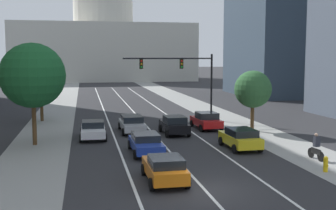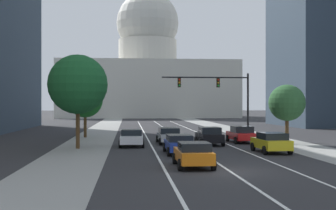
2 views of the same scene
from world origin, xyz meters
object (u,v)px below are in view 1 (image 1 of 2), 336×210
Objects in this scene: car_black at (174,125)px; car_red at (206,120)px; traffic_signal_mast at (184,72)px; cyclist at (316,147)px; capitol_building at (104,36)px; car_silver at (132,123)px; car_white at (93,129)px; car_yellow at (240,138)px; street_tree_near_left at (33,76)px; car_orange at (165,168)px; fire_hydrant at (326,164)px; street_tree_mid_right at (253,89)px; street_tree_mid_left at (41,82)px; car_blue at (146,143)px.

car_red is at bearing -60.29° from car_black.
traffic_signal_mast is 18.63m from cyclist.
capitol_building is 9.99× the size of car_silver.
car_yellow reaches higher than car_white.
street_tree_near_left reaches higher than traffic_signal_mast.
fire_hydrant is at bearing -89.07° from car_orange.
cyclist reaches higher than car_red.
car_silver is 0.89× the size of street_tree_mid_right.
car_black is at bearing -118.12° from car_silver.
capitol_building is at bearing -2.15° from car_silver.
street_tree_mid_left reaches higher than car_orange.
capitol_building is at bearing -2.52° from car_white.
car_blue is at bearing -0.29° from car_orange.
fire_hydrant is at bearing -159.92° from car_yellow.
car_silver is at bearing -0.30° from car_orange.
street_tree_mid_right reaches higher than car_blue.
capitol_building is 100.50m from car_orange.
car_red is 13.08m from cyclist.
car_red is 15.51m from fire_hydrant.
car_red is 5.01m from street_tree_mid_right.
car_red is 10.97m from car_blue.
street_tree_mid_left is at bearing 152.85° from street_tree_mid_right.
capitol_building reaches higher than street_tree_mid_left.
traffic_signal_mast is (5.87, 20.52, 4.21)m from car_orange.
traffic_signal_mast reaches higher than car_silver.
car_red is 3.94m from car_black.
car_yellow is (6.78, 0.02, 0.06)m from car_blue.
fire_hydrant is (2.59, -6.69, -0.33)m from car_yellow.
car_yellow is 15.73m from street_tree_near_left.
car_white is 14.20m from street_tree_mid_right.
capitol_building is 6.30× the size of street_tree_near_left.
car_black is at bearing -177.90° from street_tree_mid_right.
car_blue is 0.79× the size of street_tree_mid_left.
car_black reaches higher than fire_hydrant.
car_yellow is (5.08, -92.94, -11.43)m from capitol_building.
car_black is at bearing 117.98° from car_red.
cyclist is (0.97, 2.71, 0.39)m from fire_hydrant.
car_silver reaches higher than car_white.
capitol_building is at bearing 0.73° from car_red.
street_tree_mid_left is (-8.28, 16.49, 3.28)m from car_blue.
car_white is at bearing 135.29° from fire_hydrant.
street_tree_mid_right is (0.13, 10.83, 2.83)m from cyclist.
traffic_signal_mast is (-0.91, 5.03, 4.18)m from car_red.
street_tree_near_left is (-4.31, -1.60, 4.41)m from car_white.
fire_hydrant is (5.98, -13.28, -0.34)m from car_black.
car_orange is 0.78× the size of street_tree_mid_right.
car_black is 7.41m from car_yellow.
capitol_building is 97.96m from cyclist.
fire_hydrant is at bearing -133.89° from car_white.
capitol_building is 100.61m from fire_hydrant.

